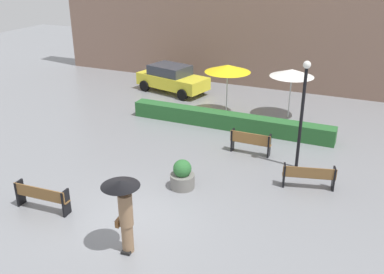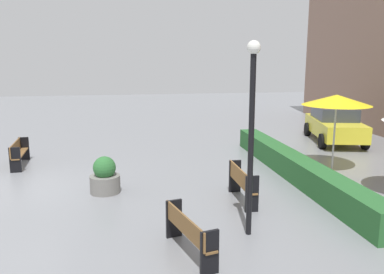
% 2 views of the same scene
% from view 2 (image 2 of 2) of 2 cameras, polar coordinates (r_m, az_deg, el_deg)
% --- Properties ---
extents(ground_plane, '(60.00, 60.00, 0.00)m').
position_cam_2_polar(ground_plane, '(12.66, -23.70, -7.05)').
color(ground_plane, gray).
extents(bench_near_left, '(1.89, 0.47, 0.86)m').
position_cam_2_polar(bench_near_left, '(15.37, -23.46, -1.92)').
color(bench_near_left, brown).
rests_on(bench_near_left, ground).
extents(bench_back_row, '(1.66, 0.34, 0.93)m').
position_cam_2_polar(bench_back_row, '(10.74, 7.05, -6.28)').
color(bench_back_row, olive).
rests_on(bench_back_row, ground).
extents(bench_far_right, '(1.81, 0.77, 0.83)m').
position_cam_2_polar(bench_far_right, '(7.94, -0.54, -13.17)').
color(bench_far_right, brown).
rests_on(bench_far_right, ground).
extents(planter_pot, '(0.85, 0.85, 1.05)m').
position_cam_2_polar(planter_pot, '(11.63, -12.29, -5.60)').
color(planter_pot, slate).
rests_on(planter_pot, ground).
extents(lamp_post, '(0.28, 0.28, 4.11)m').
position_cam_2_polar(lamp_post, '(8.33, 8.49, 2.38)').
color(lamp_post, black).
rests_on(lamp_post, ground).
extents(patio_umbrella_yellow, '(2.25, 2.25, 2.56)m').
position_cam_2_polar(patio_umbrella_yellow, '(14.16, 19.89, 4.96)').
color(patio_umbrella_yellow, silver).
rests_on(patio_umbrella_yellow, ground).
extents(hedge_strip, '(9.60, 0.70, 0.73)m').
position_cam_2_polar(hedge_strip, '(13.13, 14.39, -4.14)').
color(hedge_strip, '#28602D').
rests_on(hedge_strip, ground).
extents(parked_car, '(4.49, 2.74, 1.57)m').
position_cam_2_polar(parked_car, '(19.19, 19.61, 1.76)').
color(parked_car, yellow).
rests_on(parked_car, ground).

